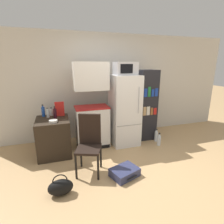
{
  "coord_description": "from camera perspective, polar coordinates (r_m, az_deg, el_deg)",
  "views": [
    {
      "loc": [
        -1.32,
        -2.33,
        1.85
      ],
      "look_at": [
        -0.3,
        0.85,
        0.92
      ],
      "focal_mm": 28.0,
      "sensor_mm": 36.0,
      "label": 1
    }
  ],
  "objects": [
    {
      "name": "chair",
      "position": [
        3.07,
        -7.4,
        -8.88
      ],
      "size": [
        0.52,
        0.52,
        1.02
      ],
      "rotation": [
        0.0,
        0.0,
        -0.37
      ],
      "color": "black",
      "rests_on": "ground_plane"
    },
    {
      "name": "ground_plane",
      "position": [
        3.26,
        10.26,
        -19.35
      ],
      "size": [
        24.0,
        24.0,
        0.0
      ],
      "primitive_type": "plane",
      "color": "tan"
    },
    {
      "name": "bottle_milk_white",
      "position": [
        3.99,
        -19.18,
        -0.04
      ],
      "size": [
        0.07,
        0.07,
        0.17
      ],
      "color": "white",
      "rests_on": "side_table"
    },
    {
      "name": "wall_back",
      "position": [
        4.63,
        1.59,
        8.48
      ],
      "size": [
        6.4,
        0.1,
        2.57
      ],
      "color": "beige",
      "rests_on": "ground_plane"
    },
    {
      "name": "water_bottle_front",
      "position": [
        4.27,
        15.09,
        -8.85
      ],
      "size": [
        0.08,
        0.08,
        0.31
      ],
      "color": "silver",
      "rests_on": "ground_plane"
    },
    {
      "name": "bottle_clear_short",
      "position": [
        3.87,
        -20.24,
        -0.4
      ],
      "size": [
        0.06,
        0.06,
        0.2
      ],
      "color": "silver",
      "rests_on": "side_table"
    },
    {
      "name": "bookshelf",
      "position": [
        4.39,
        11.06,
        2.15
      ],
      "size": [
        0.44,
        0.41,
        1.71
      ],
      "color": "black",
      "rests_on": "ground_plane"
    },
    {
      "name": "side_table",
      "position": [
        3.86,
        -18.47,
        -7.66
      ],
      "size": [
        0.65,
        0.73,
        0.77
      ],
      "color": "#2D2319",
      "rests_on": "ground_plane"
    },
    {
      "name": "water_bottle_middle",
      "position": [
        4.46,
        14.21,
        -7.6
      ],
      "size": [
        0.08,
        0.08,
        0.32
      ],
      "color": "silver",
      "rests_on": "ground_plane"
    },
    {
      "name": "handbag",
      "position": [
        2.85,
        -16.45,
        -22.47
      ],
      "size": [
        0.36,
        0.2,
        0.33
      ],
      "color": "black",
      "rests_on": "ground_plane"
    },
    {
      "name": "bottle_blue_soda",
      "position": [
        3.96,
        -21.56,
        0.15
      ],
      "size": [
        0.07,
        0.07,
        0.26
      ],
      "color": "#1E47A3",
      "rests_on": "side_table"
    },
    {
      "name": "kitchen_hutch",
      "position": [
        3.9,
        -6.62,
        0.7
      ],
      "size": [
        0.74,
        0.47,
        1.89
      ],
      "color": "white",
      "rests_on": "ground_plane"
    },
    {
      "name": "cereal_box",
      "position": [
        3.89,
        -16.75,
        0.97
      ],
      "size": [
        0.19,
        0.07,
        0.3
      ],
      "color": "red",
      "rests_on": "side_table"
    },
    {
      "name": "bottle_wine_dark",
      "position": [
        3.75,
        -18.14,
        -0.36
      ],
      "size": [
        0.06,
        0.06,
        0.26
      ],
      "color": "black",
      "rests_on": "side_table"
    },
    {
      "name": "microwave",
      "position": [
        3.91,
        4.36,
        13.99
      ],
      "size": [
        0.47,
        0.36,
        0.28
      ],
      "color": "#B7B7BC",
      "rests_on": "refrigerator"
    },
    {
      "name": "refrigerator",
      "position": [
        4.05,
        4.09,
        0.51
      ],
      "size": [
        0.62,
        0.64,
        1.61
      ],
      "color": "white",
      "rests_on": "ground_plane"
    },
    {
      "name": "bowl",
      "position": [
        3.52,
        -18.63,
        -2.85
      ],
      "size": [
        0.16,
        0.16,
        0.04
      ],
      "color": "silver",
      "rests_on": "side_table"
    },
    {
      "name": "suitcase_large_flat",
      "position": [
        3.14,
        4.13,
        -19.03
      ],
      "size": [
        0.53,
        0.46,
        0.14
      ],
      "rotation": [
        0.0,
        0.0,
        0.33
      ],
      "color": "navy",
      "rests_on": "ground_plane"
    }
  ]
}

